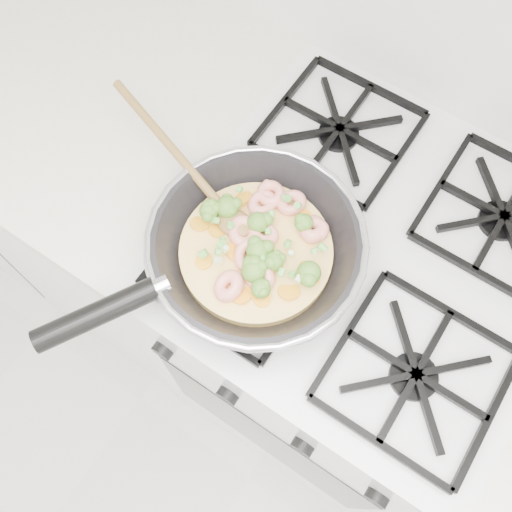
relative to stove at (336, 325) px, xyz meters
The scene contains 3 objects.
stove is the anchor object (origin of this frame).
counter_left 0.80m from the stove, behind, with size 1.00×0.60×0.90m.
skillet 0.53m from the stove, 136.75° to the right, with size 0.49×0.46×0.09m.
Camera 1 is at (0.06, 1.29, 1.72)m, focal length 40.17 mm.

